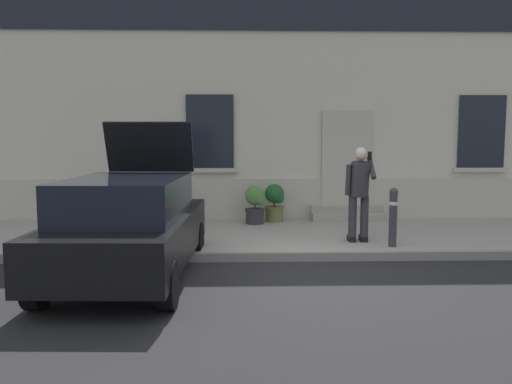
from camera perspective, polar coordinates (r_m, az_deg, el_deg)
The scene contains 13 objects.
ground_plane at distance 7.93m, azimuth 4.63°, elevation -9.15°, with size 80.00×80.00×0.00m, color #232326.
sidewalk at distance 10.63m, azimuth 2.99°, elevation -4.80°, with size 24.00×3.60×0.15m, color #99968E.
curb_edge at distance 8.82m, azimuth 3.97°, elevation -7.08°, with size 24.00×0.12×0.15m, color gray.
building_facade at distance 13.03m, azimuth 2.20°, elevation 13.34°, with size 24.00×1.52×7.50m.
entrance_stoop at distance 12.33m, azimuth 9.98°, elevation -2.40°, with size 1.69×0.64×0.32m.
hatchback_car_black at distance 7.81m, azimuth -13.67°, elevation -3.54°, with size 1.92×4.13×2.34m.
bollard_near_person at distance 9.45m, azimuth 14.80°, elevation -2.45°, with size 0.15×0.15×1.04m.
bollard_far_left at distance 9.12m, azimuth -8.16°, elevation -2.61°, with size 0.15×0.15×1.04m.
person_on_phone at distance 9.64m, azimuth 11.28°, elevation 0.42°, with size 0.51×0.49×1.75m.
planter_terracotta at distance 12.26m, azimuth -17.22°, elevation -1.10°, with size 0.44×0.44×0.86m.
planter_cream at distance 11.75m, azimuth -8.92°, elevation -1.21°, with size 0.44×0.44×0.86m.
planter_charcoal at distance 11.54m, azimuth -0.09°, elevation -1.26°, with size 0.44×0.44×0.86m.
planter_olive at distance 11.88m, azimuth 2.07°, elevation -1.06°, with size 0.44×0.44×0.86m.
Camera 1 is at (-0.85, -7.61, 2.08)m, focal length 36.48 mm.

